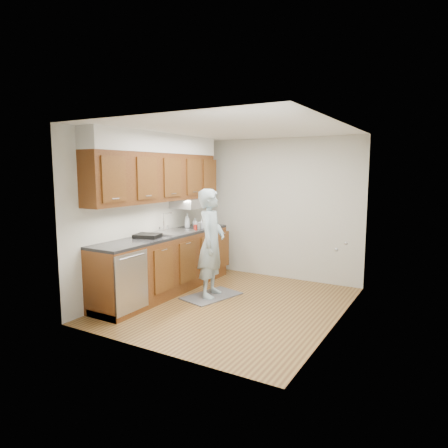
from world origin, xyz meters
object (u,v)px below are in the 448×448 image
object	(u,v)px
person	(211,236)
soda_can	(195,228)
soap_bottle_c	(195,222)
steel_can	(199,226)
soap_bottle_b	(201,223)
dish_rack	(148,236)
soap_bottle_a	(187,220)

from	to	relation	value
person	soda_can	distance (m)	0.63
soap_bottle_c	steel_can	size ratio (longest dim) A/B	1.38
soap_bottle_c	soda_can	xyz separation A→B (m)	(0.30, -0.43, -0.02)
soap_bottle_b	soda_can	world-z (taller)	soap_bottle_b
soap_bottle_b	soap_bottle_c	size ratio (longest dim) A/B	1.11
dish_rack	soda_can	bearing A→B (deg)	59.42
dish_rack	soap_bottle_b	bearing A→B (deg)	66.69
person	steel_can	world-z (taller)	person
soap_bottle_a	soap_bottle_b	xyz separation A→B (m)	(0.26, 0.05, -0.04)
soap_bottle_a	soap_bottle_c	bearing A→B (deg)	79.41
soap_bottle_b	soda_can	bearing A→B (deg)	-75.38
soap_bottle_c	dish_rack	size ratio (longest dim) A/B	0.43
person	dish_rack	world-z (taller)	person
dish_rack	person	bearing A→B (deg)	20.66
soda_can	steel_can	xyz separation A→B (m)	(-0.06, 0.20, 0.00)
soap_bottle_b	dish_rack	bearing A→B (deg)	-98.35
soap_bottle_c	dish_rack	world-z (taller)	soap_bottle_c
steel_can	soap_bottle_b	bearing A→B (deg)	98.18
soap_bottle_b	steel_can	size ratio (longest dim) A/B	1.54
person	soda_can	size ratio (longest dim) A/B	17.81
soap_bottle_a	soap_bottle_c	size ratio (longest dim) A/B	1.65
soap_bottle_b	soap_bottle_c	distance (m)	0.27
soap_bottle_c	dish_rack	distance (m)	1.34
steel_can	dish_rack	xyz separation A→B (m)	(-0.19, -1.10, -0.03)
soap_bottle_a	steel_can	xyz separation A→B (m)	(0.28, -0.05, -0.07)
person	soap_bottle_a	xyz separation A→B (m)	(-0.86, 0.59, 0.12)
soap_bottle_a	soda_can	distance (m)	0.42
soap_bottle_b	dish_rack	distance (m)	1.21
person	soap_bottle_b	world-z (taller)	person
soap_bottle_a	steel_can	bearing A→B (deg)	-10.24
soap_bottle_b	soap_bottle_c	xyz separation A→B (m)	(-0.23, 0.14, -0.01)
soap_bottle_a	soda_can	size ratio (longest dim) A/B	2.41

